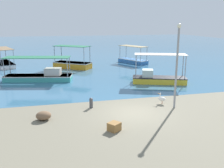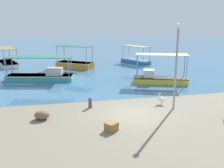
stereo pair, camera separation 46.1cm
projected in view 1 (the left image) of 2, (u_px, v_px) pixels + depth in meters
ground at (134, 113)px, 16.41m from camera, size 120.00×120.00×0.00m
harbor_water at (72, 46)px, 61.66m from camera, size 110.00×90.00×0.00m
fishing_boat_far_right at (40, 75)px, 25.23m from camera, size 6.93×3.23×2.41m
fishing_boat_center at (72, 64)px, 31.99m from camera, size 4.98×4.31×2.85m
fishing_boat_far_left at (158, 77)px, 24.23m from camera, size 5.36×3.24×2.83m
fishing_boat_near_left at (133, 60)px, 35.99m from camera, size 3.58×4.82×2.45m
fishing_boat_outer at (4, 63)px, 33.17m from camera, size 3.56×5.69×2.43m
pelican at (162, 99)px, 18.17m from camera, size 0.62×0.68×0.80m
lamp_post at (177, 62)px, 16.60m from camera, size 0.28×0.28×5.71m
mooring_bollard at (91, 102)px, 17.28m from camera, size 0.26×0.26×0.73m
net_pile at (44, 116)px, 15.18m from camera, size 0.92×0.78×0.54m
cargo_crate at (114, 127)px, 13.69m from camera, size 0.82×0.82×0.47m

